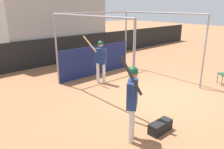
% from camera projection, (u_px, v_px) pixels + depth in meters
% --- Properties ---
extents(ground_plane, '(60.00, 60.00, 0.00)m').
position_uv_depth(ground_plane, '(161.00, 95.00, 7.97)').
color(ground_plane, '#9E6642').
extents(outfield_wall, '(24.00, 0.12, 1.45)m').
position_uv_depth(outfield_wall, '(66.00, 49.00, 12.42)').
color(outfield_wall, black).
rests_on(outfield_wall, ground).
extents(bleacher_section, '(5.95, 4.00, 3.53)m').
position_uv_depth(bleacher_section, '(48.00, 28.00, 13.56)').
color(bleacher_section, '#9E9E99').
rests_on(bleacher_section, ground).
extents(batting_cage, '(3.99, 4.23, 2.85)m').
position_uv_depth(batting_cage, '(106.00, 51.00, 9.48)').
color(batting_cage, gray).
rests_on(batting_cage, ground).
extents(player_batter, '(0.58, 0.91, 1.96)m').
position_uv_depth(player_batter, '(100.00, 58.00, 8.88)').
color(player_batter, silver).
rests_on(player_batter, ground).
extents(player_waiting, '(0.67, 0.74, 2.15)m').
position_uv_depth(player_waiting, '(132.00, 97.00, 4.97)').
color(player_waiting, silver).
rests_on(player_waiting, ground).
extents(equipment_bag, '(0.70, 0.28, 0.28)m').
position_uv_depth(equipment_bag, '(160.00, 127.00, 5.62)').
color(equipment_bag, black).
rests_on(equipment_bag, ground).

